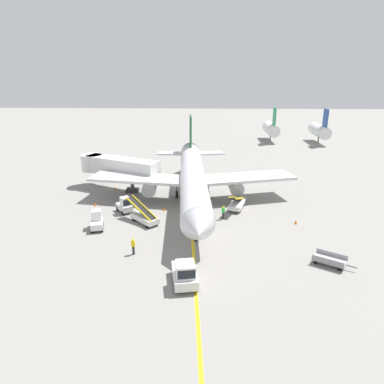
% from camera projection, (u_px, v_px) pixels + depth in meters
% --- Properties ---
extents(ground_plane, '(300.00, 300.00, 0.00)m').
position_uv_depth(ground_plane, '(203.00, 235.00, 37.42)').
color(ground_plane, gray).
extents(taxi_line_yellow, '(5.74, 79.84, 0.01)m').
position_uv_depth(taxi_line_yellow, '(191.00, 217.00, 42.21)').
color(taxi_line_yellow, yellow).
rests_on(taxi_line_yellow, ground).
extents(airliner, '(28.54, 35.34, 10.10)m').
position_uv_depth(airliner, '(193.00, 177.00, 46.57)').
color(airliner, silver).
rests_on(airliner, ground).
extents(jet_bridge, '(12.77, 7.68, 4.85)m').
position_uv_depth(jet_bridge, '(114.00, 166.00, 51.71)').
color(jet_bridge, silver).
rests_on(jet_bridge, ground).
extents(pushback_tug, '(2.49, 3.87, 2.20)m').
position_uv_depth(pushback_tug, '(185.00, 274.00, 28.39)').
color(pushback_tug, silver).
rests_on(pushback_tug, ground).
extents(baggage_tug_near_wing, '(1.86, 2.65, 2.10)m').
position_uv_depth(baggage_tug_near_wing, '(97.00, 221.00, 38.80)').
color(baggage_tug_near_wing, silver).
rests_on(baggage_tug_near_wing, ground).
extents(baggage_tug_by_cargo_door, '(2.47, 2.70, 2.10)m').
position_uv_depth(baggage_tug_by_cargo_door, '(125.00, 205.00, 43.42)').
color(baggage_tug_by_cargo_door, silver).
rests_on(baggage_tug_by_cargo_door, ground).
extents(belt_loader_forward_hold, '(2.69, 5.15, 2.59)m').
position_uv_depth(belt_loader_forward_hold, '(237.00, 203.00, 44.62)').
color(belt_loader_forward_hold, silver).
rests_on(belt_loader_forward_hold, ground).
extents(belt_loader_aft_hold, '(4.43, 4.41, 2.59)m').
position_uv_depth(belt_loader_aft_hold, '(144.00, 216.00, 40.45)').
color(belt_loader_aft_hold, silver).
rests_on(belt_loader_aft_hold, ground).
extents(baggage_cart_loaded, '(3.62, 2.80, 0.94)m').
position_uv_depth(baggage_cart_loaded, '(330.00, 260.00, 31.51)').
color(baggage_cart_loaded, '#A5A5A8').
rests_on(baggage_cart_loaded, ground).
extents(ground_crew_marshaller, '(0.36, 0.24, 1.70)m').
position_uv_depth(ground_crew_marshaller, '(133.00, 246.00, 33.20)').
color(ground_crew_marshaller, '#26262D').
rests_on(ground_crew_marshaller, ground).
extents(ground_crew_wing_walker, '(0.36, 0.24, 1.70)m').
position_uv_depth(ground_crew_wing_walker, '(223.00, 212.00, 41.37)').
color(ground_crew_wing_walker, '#26262D').
rests_on(ground_crew_wing_walker, ground).
extents(safety_cone_nose_left, '(0.36, 0.36, 0.44)m').
position_uv_depth(safety_cone_nose_left, '(194.00, 199.00, 47.90)').
color(safety_cone_nose_left, orange).
rests_on(safety_cone_nose_left, ground).
extents(safety_cone_nose_right, '(0.36, 0.36, 0.44)m').
position_uv_depth(safety_cone_nose_right, '(95.00, 204.00, 45.82)').
color(safety_cone_nose_right, orange).
rests_on(safety_cone_nose_right, ground).
extents(safety_cone_wingtip_left, '(0.36, 0.36, 0.44)m').
position_uv_depth(safety_cone_wingtip_left, '(115.00, 188.00, 52.23)').
color(safety_cone_wingtip_left, orange).
rests_on(safety_cone_wingtip_left, ground).
extents(safety_cone_wingtip_right, '(0.36, 0.36, 0.44)m').
position_uv_depth(safety_cone_wingtip_right, '(296.00, 222.00, 40.25)').
color(safety_cone_wingtip_right, orange).
rests_on(safety_cone_wingtip_right, ground).
extents(safety_cone_tail_area, '(0.36, 0.36, 0.44)m').
position_uv_depth(safety_cone_tail_area, '(164.00, 209.00, 44.16)').
color(safety_cone_tail_area, orange).
rests_on(safety_cone_tail_area, ground).
extents(distant_aircraft_far_left, '(3.00, 10.10, 8.80)m').
position_uv_depth(distant_aircraft_far_left, '(271.00, 128.00, 90.44)').
color(distant_aircraft_far_left, silver).
rests_on(distant_aircraft_far_left, ground).
extents(distant_aircraft_mid_left, '(3.00, 10.10, 8.80)m').
position_uv_depth(distant_aircraft_mid_left, '(320.00, 130.00, 87.42)').
color(distant_aircraft_mid_left, silver).
rests_on(distant_aircraft_mid_left, ground).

